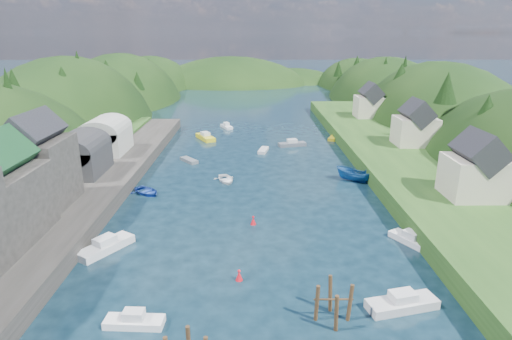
{
  "coord_description": "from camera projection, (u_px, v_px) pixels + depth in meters",
  "views": [
    {
      "loc": [
        -0.49,
        -27.63,
        21.87
      ],
      "look_at": [
        0.0,
        28.0,
        4.0
      ],
      "focal_mm": 30.0,
      "sensor_mm": 36.0,
      "label": 1
    }
  ],
  "objects": [
    {
      "name": "ground",
      "position": [
        255.0,
        155.0,
        80.6
      ],
      "size": [
        600.0,
        600.0,
        0.0
      ],
      "primitive_type": "plane",
      "color": "black",
      "rests_on": "ground"
    },
    {
      "name": "hillside_left",
      "position": [
        74.0,
        159.0,
        106.47
      ],
      "size": [
        44.0,
        245.56,
        52.0
      ],
      "color": "black",
      "rests_on": "ground"
    },
    {
      "name": "hillside_right",
      "position": [
        434.0,
        156.0,
        107.05
      ],
      "size": [
        36.0,
        245.56,
        48.0
      ],
      "color": "black",
      "rests_on": "ground"
    },
    {
      "name": "far_hills",
      "position": [
        256.0,
        105.0,
        201.97
      ],
      "size": [
        103.0,
        68.0,
        44.0
      ],
      "color": "black",
      "rests_on": "ground"
    },
    {
      "name": "hill_trees",
      "position": [
        250.0,
        86.0,
        90.73
      ],
      "size": [
        89.76,
        152.68,
        12.83
      ],
      "color": "black",
      "rests_on": "ground"
    },
    {
      "name": "quay_left",
      "position": [
        58.0,
        214.0,
        51.53
      ],
      "size": [
        12.0,
        110.0,
        2.0
      ],
      "primitive_type": "cube",
      "color": "#2D2B28",
      "rests_on": "ground"
    },
    {
      "name": "boat_sheds",
      "position": [
        93.0,
        142.0,
        68.29
      ],
      "size": [
        7.0,
        21.0,
        7.5
      ],
      "color": "#2D2D30",
      "rests_on": "quay_left"
    },
    {
      "name": "terrace_right",
      "position": [
        406.0,
        164.0,
        70.92
      ],
      "size": [
        16.0,
        120.0,
        2.4
      ],
      "primitive_type": "cube",
      "color": "#234719",
      "rests_on": "ground"
    },
    {
      "name": "right_bank_cottages",
      "position": [
        409.0,
        126.0,
        77.46
      ],
      "size": [
        9.0,
        59.24,
        8.41
      ],
      "color": "beige",
      "rests_on": "terrace_right"
    },
    {
      "name": "piling_cluster_far",
      "position": [
        333.0,
        306.0,
        33.72
      ],
      "size": [
        3.13,
        2.93,
        3.81
      ],
      "color": "#382314",
      "rests_on": "ground"
    },
    {
      "name": "channel_buoy_near",
      "position": [
        239.0,
        276.0,
        39.51
      ],
      "size": [
        0.7,
        0.7,
        1.1
      ],
      "color": "red",
      "rests_on": "ground"
    },
    {
      "name": "channel_buoy_far",
      "position": [
        253.0,
        221.0,
        51.06
      ],
      "size": [
        0.7,
        0.7,
        1.1
      ],
      "color": "red",
      "rests_on": "ground"
    },
    {
      "name": "moored_boats",
      "position": [
        240.0,
        197.0,
        58.24
      ],
      "size": [
        37.26,
        93.24,
        2.24
      ],
      "color": "silver",
      "rests_on": "ground"
    }
  ]
}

